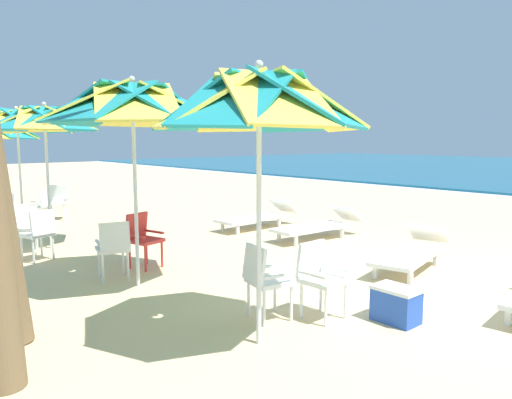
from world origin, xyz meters
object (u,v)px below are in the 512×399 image
beach_umbrella_1 (133,106)px  plastic_chair_5 (25,226)px  plastic_chair_3 (142,237)px  plastic_chair_8 (58,200)px  beach_umbrella_0 (259,105)px  plastic_chair_7 (16,209)px  sun_lounger_3 (258,216)px  plastic_chair_4 (39,232)px  plastic_chair_2 (113,246)px  beach_umbrella_3 (17,122)px  sun_lounger_1 (412,251)px  plastic_chair_6 (39,205)px  plastic_chair_1 (265,277)px  sun_lounger_2 (318,225)px  plastic_chair_0 (319,275)px  cooler_box (396,304)px  beach_umbrella_2 (45,121)px

beach_umbrella_1 → plastic_chair_5: 3.70m
plastic_chair_3 → plastic_chair_8: same height
beach_umbrella_0 → plastic_chair_7: beach_umbrella_0 is taller
plastic_chair_8 → sun_lounger_3: (4.25, 3.06, -0.22)m
plastic_chair_7 → sun_lounger_3: (3.14, 4.32, -0.22)m
beach_umbrella_1 → plastic_chair_3: bearing=148.6°
beach_umbrella_0 → plastic_chair_4: 5.25m
beach_umbrella_1 → sun_lounger_3: (-2.24, 4.15, -2.18)m
plastic_chair_2 → plastic_chair_5: 2.60m
beach_umbrella_3 → plastic_chair_7: size_ratio=3.23×
plastic_chair_2 → beach_umbrella_3: 6.03m
beach_umbrella_0 → beach_umbrella_1: (-2.52, -0.03, 0.12)m
sun_lounger_1 → plastic_chair_4: bearing=-135.5°
beach_umbrella_3 → plastic_chair_2: bearing=-2.9°
plastic_chair_6 → sun_lounger_3: bearing=46.9°
beach_umbrella_0 → plastic_chair_1: beach_umbrella_0 is taller
plastic_chair_5 → sun_lounger_2: (2.54, 4.93, -0.22)m
plastic_chair_0 → plastic_chair_3: size_ratio=1.00×
beach_umbrella_0 → sun_lounger_2: size_ratio=1.27×
beach_umbrella_0 → sun_lounger_1: beach_umbrella_0 is taller
plastic_chair_1 → plastic_chair_3: bearing=179.4°
cooler_box → sun_lounger_3: bearing=154.1°
plastic_chair_1 → sun_lounger_3: size_ratio=0.40×
cooler_box → beach_umbrella_2: bearing=-164.8°
plastic_chair_3 → beach_umbrella_3: (-5.36, -0.36, 1.93)m
plastic_chair_2 → plastic_chair_5: same height
plastic_chair_7 → plastic_chair_8: size_ratio=1.00×
beach_umbrella_3 → sun_lounger_1: bearing=23.1°
beach_umbrella_1 → cooler_box: 4.13m
plastic_chair_2 → beach_umbrella_2: beach_umbrella_2 is taller
beach_umbrella_3 → plastic_chair_6: beach_umbrella_3 is taller
beach_umbrella_0 → plastic_chair_0: beach_umbrella_0 is taller
beach_umbrella_0 → plastic_chair_5: size_ratio=3.19×
cooler_box → plastic_chair_7: bearing=-168.4°
beach_umbrella_2 → beach_umbrella_3: bearing=174.1°
plastic_chair_1 → beach_umbrella_1: (-2.08, -0.49, 1.97)m
beach_umbrella_1 → plastic_chair_5: beach_umbrella_1 is taller
beach_umbrella_2 → sun_lounger_2: 5.59m
beach_umbrella_1 → plastic_chair_6: size_ratio=3.30×
plastic_chair_2 → cooler_box: size_ratio=1.73×
beach_umbrella_2 → plastic_chair_6: beach_umbrella_2 is taller
plastic_chair_4 → beach_umbrella_3: bearing=168.8°
plastic_chair_7 → plastic_chair_2: bearing=0.7°
plastic_chair_0 → sun_lounger_3: plastic_chair_0 is taller
plastic_chair_0 → plastic_chair_2: 3.14m
plastic_chair_5 → cooler_box: bearing=19.5°
plastic_chair_2 → cooler_box: 3.98m
plastic_chair_4 → sun_lounger_3: (0.12, 4.74, -0.22)m
beach_umbrella_1 → cooler_box: size_ratio=5.71×
plastic_chair_5 → beach_umbrella_3: (-3.15, 0.79, 1.93)m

